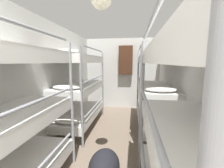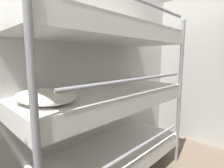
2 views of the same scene
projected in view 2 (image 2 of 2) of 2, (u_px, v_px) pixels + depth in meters
bunk_stack_left_far at (106, 98)px, 1.74m from camera, size 0.71×1.83×1.83m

